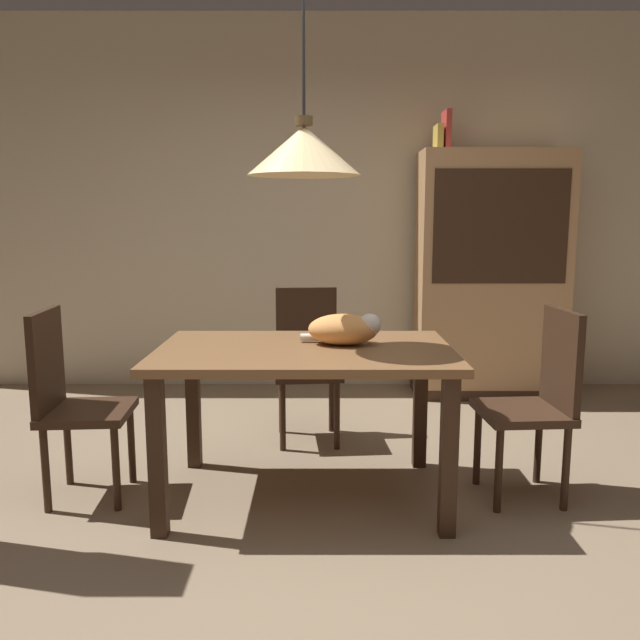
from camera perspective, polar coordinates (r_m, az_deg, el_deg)
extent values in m
plane|color=#847056|center=(2.85, 0.94, -19.34)|extent=(10.00, 10.00, 0.00)
cube|color=beige|center=(5.16, 0.54, 10.15)|extent=(6.40, 0.10, 2.90)
cube|color=brown|center=(3.04, -1.28, -2.84)|extent=(1.40, 0.90, 0.04)
cube|color=#382316|center=(2.85, -14.27, -11.78)|extent=(0.07, 0.07, 0.71)
cube|color=#382316|center=(2.82, 11.52, -11.92)|extent=(0.07, 0.07, 0.71)
cube|color=#382316|center=(3.57, -11.18, -7.37)|extent=(0.07, 0.07, 0.71)
cube|color=#382316|center=(3.55, 9.04, -7.42)|extent=(0.07, 0.07, 0.71)
cube|color=#382316|center=(3.31, -19.94, -7.75)|extent=(0.43, 0.43, 0.04)
cube|color=#322014|center=(3.30, -23.20, -3.33)|extent=(0.06, 0.38, 0.48)
cylinder|color=#382316|center=(3.19, -17.70, -12.52)|extent=(0.04, 0.04, 0.41)
cylinder|color=#382316|center=(3.48, -16.43, -10.61)|extent=(0.04, 0.04, 0.41)
cylinder|color=#382316|center=(3.28, -23.25, -12.23)|extent=(0.04, 0.04, 0.41)
cylinder|color=#382316|center=(3.57, -21.54, -10.41)|extent=(0.04, 0.04, 0.41)
cube|color=#382316|center=(3.26, 17.70, -7.87)|extent=(0.42, 0.42, 0.04)
cube|color=#322014|center=(3.27, 20.87, -3.30)|extent=(0.06, 0.38, 0.48)
cylinder|color=#382316|center=(3.42, 13.99, -10.86)|extent=(0.04, 0.04, 0.41)
cylinder|color=#382316|center=(3.14, 15.78, -12.81)|extent=(0.04, 0.04, 0.41)
cylinder|color=#382316|center=(3.53, 19.04, -10.48)|extent=(0.04, 0.04, 0.41)
cylinder|color=#382316|center=(3.26, 21.23, -12.28)|extent=(0.04, 0.04, 0.41)
cube|color=#382316|center=(3.88, -0.99, -4.71)|extent=(0.43, 0.43, 0.04)
cube|color=#322014|center=(4.01, -1.15, -0.48)|extent=(0.38, 0.07, 0.48)
cylinder|color=#382316|center=(3.78, -3.27, -8.64)|extent=(0.04, 0.04, 0.41)
cylinder|color=#382316|center=(3.80, 1.61, -8.54)|extent=(0.04, 0.04, 0.41)
cylinder|color=#382316|center=(4.09, -3.37, -7.27)|extent=(0.04, 0.04, 0.41)
cylinder|color=#382316|center=(4.11, 1.13, -7.18)|extent=(0.04, 0.04, 0.41)
ellipsoid|color=#E59951|center=(3.09, 2.17, -0.84)|extent=(0.35, 0.24, 0.15)
sphere|color=white|center=(3.07, 4.56, -0.44)|extent=(0.11, 0.11, 0.11)
cylinder|color=white|center=(3.15, -0.04, -1.55)|extent=(0.18, 0.04, 0.04)
cone|color=beige|center=(2.98, -1.35, 14.91)|extent=(0.52, 0.52, 0.22)
cylinder|color=#513D23|center=(3.00, -1.36, 17.38)|extent=(0.08, 0.08, 0.04)
cube|color=tan|center=(5.02, 15.10, 3.86)|extent=(1.10, 0.44, 1.85)
cube|color=#382316|center=(4.78, 15.98, 8.02)|extent=(0.97, 0.01, 0.81)
cube|color=#382316|center=(5.17, 14.69, -5.95)|extent=(1.12, 0.45, 0.08)
cube|color=gold|center=(4.94, 10.62, 15.75)|extent=(0.04, 0.20, 0.18)
cube|color=#B73833|center=(4.95, 11.31, 16.29)|extent=(0.04, 0.22, 0.28)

